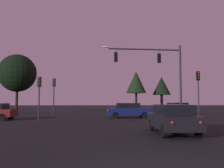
% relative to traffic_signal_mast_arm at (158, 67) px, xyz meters
% --- Properties ---
extents(ground_plane, '(168.00, 168.00, 0.00)m').
position_rel_traffic_signal_mast_arm_xyz_m(ground_plane, '(-4.10, 6.90, -4.99)').
color(ground_plane, black).
rests_on(ground_plane, ground).
extents(traffic_signal_mast_arm, '(7.61, 0.74, 7.10)m').
position_rel_traffic_signal_mast_arm_xyz_m(traffic_signal_mast_arm, '(0.00, 0.00, 0.00)').
color(traffic_signal_mast_arm, '#232326').
rests_on(traffic_signal_mast_arm, ground).
extents(traffic_light_corner_left, '(0.34, 0.38, 3.84)m').
position_rel_traffic_signal_mast_arm_xyz_m(traffic_light_corner_left, '(-10.82, -1.43, -2.25)').
color(traffic_light_corner_left, '#232326').
rests_on(traffic_light_corner_left, ground).
extents(traffic_light_corner_right, '(0.32, 0.36, 4.67)m').
position_rel_traffic_signal_mast_arm_xyz_m(traffic_light_corner_right, '(4.21, 0.88, -1.69)').
color(traffic_light_corner_right, '#232326').
rests_on(traffic_light_corner_right, ground).
extents(traffic_light_median, '(0.35, 0.38, 4.22)m').
position_rel_traffic_signal_mast_arm_xyz_m(traffic_light_median, '(-10.59, 4.38, -1.99)').
color(traffic_light_median, '#232326').
rests_on(traffic_light_median, ground).
extents(car_nearside_lane, '(1.80, 4.61, 1.52)m').
position_rel_traffic_signal_mast_arm_xyz_m(car_nearside_lane, '(-1.71, -10.64, -4.19)').
color(car_nearside_lane, black).
rests_on(car_nearside_lane, ground).
extents(car_crossing_right, '(4.53, 1.87, 1.52)m').
position_rel_traffic_signal_mast_arm_xyz_m(car_crossing_right, '(-2.54, 2.52, -4.19)').
color(car_crossing_right, '#0F1947').
rests_on(car_crossing_right, ground).
extents(car_far_lane, '(4.76, 3.47, 1.52)m').
position_rel_traffic_signal_mast_arm_xyz_m(car_far_lane, '(4.65, 9.47, -4.19)').
color(car_far_lane, black).
rests_on(car_far_lane, ground).
extents(tree_behind_sign, '(3.29, 3.29, 6.63)m').
position_rel_traffic_signal_mast_arm_xyz_m(tree_behind_sign, '(0.37, 17.64, -0.17)').
color(tree_behind_sign, black).
rests_on(tree_behind_sign, ground).
extents(tree_left_far, '(3.20, 3.20, 6.02)m').
position_rel_traffic_signal_mast_arm_xyz_m(tree_left_far, '(5.28, 20.51, -0.60)').
color(tree_left_far, black).
rests_on(tree_left_far, ground).
extents(tree_center_horizon, '(5.71, 5.71, 8.84)m').
position_rel_traffic_signal_mast_arm_xyz_m(tree_center_horizon, '(-18.10, 15.36, 0.99)').
color(tree_center_horizon, black).
rests_on(tree_center_horizon, ground).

